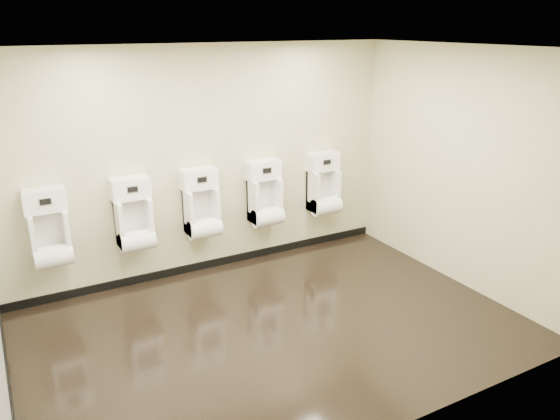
# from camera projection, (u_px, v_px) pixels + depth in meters

# --- Properties ---
(ground) EXTENTS (5.00, 3.50, 0.00)m
(ground) POSITION_uv_depth(u_px,v_px,m) (275.00, 329.00, 5.67)
(ground) COLOR black
(ground) RESTS_ON ground
(ceiling) EXTENTS (5.00, 3.50, 0.00)m
(ceiling) POSITION_uv_depth(u_px,v_px,m) (274.00, 49.00, 4.76)
(ceiling) COLOR white
(back_wall) EXTENTS (5.00, 0.02, 2.80)m
(back_wall) POSITION_uv_depth(u_px,v_px,m) (206.00, 162.00, 6.66)
(back_wall) COLOR #C3BE92
(back_wall) RESTS_ON ground
(front_wall) EXTENTS (5.00, 0.02, 2.80)m
(front_wall) POSITION_uv_depth(u_px,v_px,m) (394.00, 270.00, 3.76)
(front_wall) COLOR #C3BE92
(front_wall) RESTS_ON ground
(right_wall) EXTENTS (0.02, 3.50, 2.80)m
(right_wall) POSITION_uv_depth(u_px,v_px,m) (463.00, 169.00, 6.36)
(right_wall) COLOR #C3BE92
(right_wall) RESTS_ON ground
(skirting_back) EXTENTS (5.00, 0.02, 0.10)m
(skirting_back) POSITION_uv_depth(u_px,v_px,m) (211.00, 263.00, 7.09)
(skirting_back) COLOR black
(skirting_back) RESTS_ON ground
(skirting_left) EXTENTS (0.02, 3.50, 0.10)m
(skirting_left) POSITION_uv_depth(u_px,v_px,m) (11.00, 401.00, 4.52)
(skirting_left) COLOR black
(skirting_left) RESTS_ON ground
(urinal_0) EXTENTS (0.45, 0.34, 0.83)m
(urinal_0) POSITION_uv_depth(u_px,v_px,m) (50.00, 234.00, 5.85)
(urinal_0) COLOR white
(urinal_0) RESTS_ON back_wall
(urinal_1) EXTENTS (0.45, 0.34, 0.83)m
(urinal_1) POSITION_uv_depth(u_px,v_px,m) (134.00, 220.00, 6.27)
(urinal_1) COLOR white
(urinal_1) RESTS_ON back_wall
(urinal_2) EXTENTS (0.45, 0.34, 0.83)m
(urinal_2) POSITION_uv_depth(u_px,v_px,m) (202.00, 208.00, 6.64)
(urinal_2) COLOR white
(urinal_2) RESTS_ON back_wall
(urinal_3) EXTENTS (0.45, 0.34, 0.83)m
(urinal_3) POSITION_uv_depth(u_px,v_px,m) (265.00, 198.00, 7.04)
(urinal_3) COLOR white
(urinal_3) RESTS_ON back_wall
(urinal_4) EXTENTS (0.45, 0.34, 0.83)m
(urinal_4) POSITION_uv_depth(u_px,v_px,m) (324.00, 188.00, 7.46)
(urinal_4) COLOR white
(urinal_4) RESTS_ON back_wall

